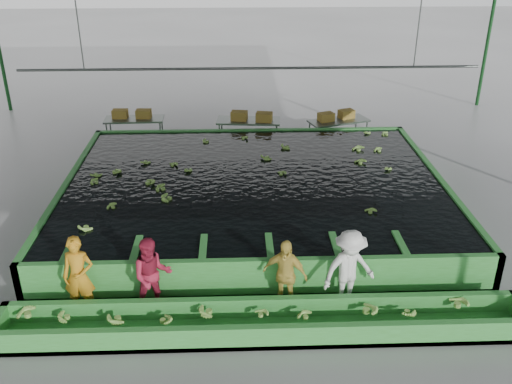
{
  "coord_description": "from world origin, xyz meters",
  "views": [
    {
      "loc": [
        -0.47,
        -12.18,
        7.11
      ],
      "look_at": [
        0.0,
        0.5,
        1.0
      ],
      "focal_mm": 40.0,
      "sensor_mm": 36.0,
      "label": 1
    }
  ],
  "objects_px": {
    "box_stack_right": "(336,119)",
    "sorting_trough": "(264,322)",
    "box_stack_left": "(132,118)",
    "worker_b": "(152,276)",
    "flotation_tank": "(255,194)",
    "worker_d": "(349,270)",
    "packing_table_left": "(135,131)",
    "worker_c": "(285,275)",
    "box_stack_mid": "(252,121)",
    "packing_table_right": "(338,133)",
    "packing_table_mid": "(249,133)",
    "worker_a": "(79,276)"
  },
  "relations": [
    {
      "from": "box_stack_right",
      "to": "sorting_trough",
      "type": "bearing_deg",
      "value": -106.63
    },
    {
      "from": "box_stack_left",
      "to": "worker_b",
      "type": "bearing_deg",
      "value": -78.83
    },
    {
      "from": "flotation_tank",
      "to": "worker_d",
      "type": "xyz_separation_m",
      "value": [
        1.72,
        -4.3,
        0.41
      ]
    },
    {
      "from": "sorting_trough",
      "to": "packing_table_left",
      "type": "distance_m",
      "value": 11.0
    },
    {
      "from": "flotation_tank",
      "to": "worker_b",
      "type": "relative_size",
      "value": 6.17
    },
    {
      "from": "worker_c",
      "to": "box_stack_mid",
      "type": "distance_m",
      "value": 8.92
    },
    {
      "from": "packing_table_right",
      "to": "box_stack_left",
      "type": "relative_size",
      "value": 1.54
    },
    {
      "from": "sorting_trough",
      "to": "packing_table_right",
      "type": "distance_m",
      "value": 10.25
    },
    {
      "from": "worker_d",
      "to": "worker_c",
      "type": "bearing_deg",
      "value": 161.83
    },
    {
      "from": "worker_b",
      "to": "box_stack_left",
      "type": "relative_size",
      "value": 1.23
    },
    {
      "from": "packing_table_left",
      "to": "box_stack_left",
      "type": "relative_size",
      "value": 1.52
    },
    {
      "from": "packing_table_mid",
      "to": "sorting_trough",
      "type": "bearing_deg",
      "value": -89.76
    },
    {
      "from": "box_stack_mid",
      "to": "box_stack_right",
      "type": "relative_size",
      "value": 1.05
    },
    {
      "from": "worker_b",
      "to": "box_stack_mid",
      "type": "relative_size",
      "value": 1.17
    },
    {
      "from": "sorting_trough",
      "to": "packing_table_right",
      "type": "height_order",
      "value": "packing_table_right"
    },
    {
      "from": "worker_a",
      "to": "packing_table_right",
      "type": "bearing_deg",
      "value": 55.87
    },
    {
      "from": "worker_b",
      "to": "box_stack_right",
      "type": "height_order",
      "value": "worker_b"
    },
    {
      "from": "sorting_trough",
      "to": "worker_b",
      "type": "xyz_separation_m",
      "value": [
        -2.15,
        0.8,
        0.56
      ]
    },
    {
      "from": "flotation_tank",
      "to": "box_stack_right",
      "type": "distance_m",
      "value": 5.61
    },
    {
      "from": "packing_table_right",
      "to": "worker_b",
      "type": "bearing_deg",
      "value": -119.93
    },
    {
      "from": "box_stack_left",
      "to": "worker_d",
      "type": "bearing_deg",
      "value": -58.89
    },
    {
      "from": "sorting_trough",
      "to": "box_stack_mid",
      "type": "relative_size",
      "value": 7.25
    },
    {
      "from": "worker_c",
      "to": "box_stack_mid",
      "type": "xyz_separation_m",
      "value": [
        -0.39,
        8.91,
        0.19
      ]
    },
    {
      "from": "flotation_tank",
      "to": "box_stack_left",
      "type": "distance_m",
      "value": 6.62
    },
    {
      "from": "worker_a",
      "to": "worker_d",
      "type": "bearing_deg",
      "value": 2.12
    },
    {
      "from": "flotation_tank",
      "to": "box_stack_mid",
      "type": "height_order",
      "value": "box_stack_mid"
    },
    {
      "from": "worker_d",
      "to": "packing_table_mid",
      "type": "distance_m",
      "value": 9.18
    },
    {
      "from": "sorting_trough",
      "to": "packing_table_left",
      "type": "relative_size",
      "value": 5.0
    },
    {
      "from": "worker_c",
      "to": "packing_table_mid",
      "type": "height_order",
      "value": "worker_c"
    },
    {
      "from": "worker_c",
      "to": "box_stack_left",
      "type": "xyz_separation_m",
      "value": [
        -4.48,
        9.53,
        0.14
      ]
    },
    {
      "from": "box_stack_left",
      "to": "packing_table_left",
      "type": "bearing_deg",
      "value": -44.74
    },
    {
      "from": "worker_d",
      "to": "box_stack_right",
      "type": "distance_m",
      "value": 9.14
    },
    {
      "from": "worker_c",
      "to": "flotation_tank",
      "type": "bearing_deg",
      "value": 117.63
    },
    {
      "from": "worker_c",
      "to": "worker_d",
      "type": "distance_m",
      "value": 1.27
    },
    {
      "from": "worker_c",
      "to": "box_stack_left",
      "type": "bearing_deg",
      "value": 136.87
    },
    {
      "from": "packing_table_right",
      "to": "box_stack_right",
      "type": "xyz_separation_m",
      "value": [
        -0.08,
        0.06,
        0.46
      ]
    },
    {
      "from": "flotation_tank",
      "to": "box_stack_left",
      "type": "bearing_deg",
      "value": 127.64
    },
    {
      "from": "worker_b",
      "to": "worker_d",
      "type": "distance_m",
      "value": 3.87
    },
    {
      "from": "worker_b",
      "to": "packing_table_left",
      "type": "xyz_separation_m",
      "value": [
        -1.81,
        9.46,
        -0.36
      ]
    },
    {
      "from": "packing_table_left",
      "to": "packing_table_mid",
      "type": "distance_m",
      "value": 3.95
    },
    {
      "from": "worker_b",
      "to": "packing_table_mid",
      "type": "height_order",
      "value": "worker_b"
    },
    {
      "from": "worker_d",
      "to": "packing_table_mid",
      "type": "xyz_separation_m",
      "value": [
        -1.76,
        9.0,
        -0.38
      ]
    },
    {
      "from": "packing_table_left",
      "to": "box_stack_right",
      "type": "distance_m",
      "value": 6.93
    },
    {
      "from": "sorting_trough",
      "to": "worker_d",
      "type": "height_order",
      "value": "worker_d"
    },
    {
      "from": "flotation_tank",
      "to": "packing_table_mid",
      "type": "distance_m",
      "value": 4.7
    },
    {
      "from": "packing_table_mid",
      "to": "packing_table_right",
      "type": "xyz_separation_m",
      "value": [
        3.07,
        -0.0,
        -0.02
      ]
    },
    {
      "from": "packing_table_right",
      "to": "box_stack_left",
      "type": "xyz_separation_m",
      "value": [
        -7.06,
        0.54,
        0.45
      ]
    },
    {
      "from": "sorting_trough",
      "to": "worker_b",
      "type": "distance_m",
      "value": 2.36
    },
    {
      "from": "worker_d",
      "to": "packing_table_right",
      "type": "height_order",
      "value": "worker_d"
    },
    {
      "from": "worker_c",
      "to": "box_stack_right",
      "type": "height_order",
      "value": "worker_c"
    }
  ]
}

